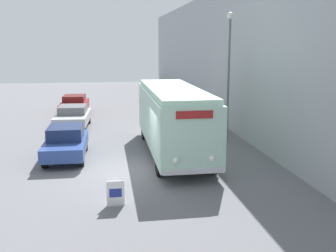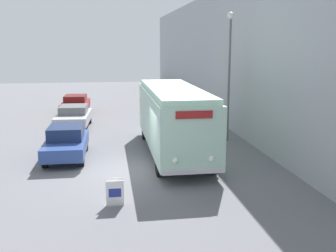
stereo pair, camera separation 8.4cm
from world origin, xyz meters
The scene contains 8 objects.
ground_plane centered at (0.00, 0.00, 0.00)m, with size 80.00×80.00×0.00m, color slate.
building_wall_right centered at (6.70, 10.00, 4.39)m, with size 0.30×60.00×8.77m.
vintage_bus centered at (2.21, 2.35, 1.80)m, with size 2.46×9.22×3.19m.
sign_board centered at (-0.70, -3.55, 0.43)m, with size 0.58×0.34×0.90m.
streetlamp centered at (5.56, 4.47, 4.38)m, with size 0.36×0.36×6.81m.
parked_car_near centered at (-2.80, 2.32, 0.76)m, with size 1.85×4.10×1.50m.
parked_car_mid centered at (-3.02, 9.29, 0.73)m, with size 2.16×4.27×1.39m.
parked_car_far centered at (-3.31, 14.55, 0.72)m, with size 2.03×4.33×1.39m.
Camera 1 is at (-0.89, -15.72, 5.17)m, focal length 42.00 mm.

